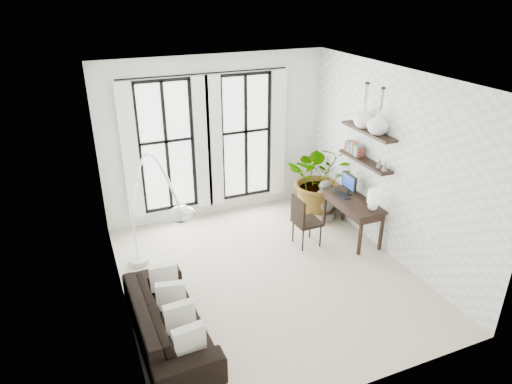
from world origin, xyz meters
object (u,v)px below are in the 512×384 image
arc_lamp (151,186)px  buddha (324,202)px  sofa (169,319)px  plant (321,178)px  desk (355,203)px  desk_chair (303,219)px

arc_lamp → buddha: 4.04m
sofa → plant: plant is taller
sofa → desk: 3.99m
sofa → plant: 4.46m
plant → desk_chair: (-0.93, -1.01, -0.24)m
sofa → buddha: size_ratio=2.64×
sofa → desk_chair: size_ratio=2.27×
desk_chair → plant: bearing=45.4°
plant → desk: 1.14m
plant → arc_lamp: arc_lamp is taller
sofa → desk: (3.75, 1.31, 0.40)m
plant → sofa: bearing=-146.5°
plant → arc_lamp: size_ratio=0.67×
arc_lamp → plant: bearing=21.8°
sofa → buddha: 4.28m
desk → buddha: desk is taller
desk → desk_chair: (-0.98, 0.13, -0.17)m
sofa → desk_chair: 3.13m
desk → buddha: (-0.08, 0.90, -0.37)m
arc_lamp → desk: bearing=4.7°
desk → desk_chair: desk is taller
plant → desk_chair: 1.40m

